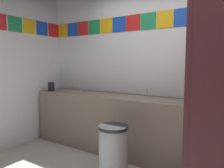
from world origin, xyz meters
The scene contains 7 objects.
wall_back centered at (0.00, 1.51, 1.33)m, with size 4.58×0.09×2.64m.
vanity_counter centered at (-0.94, 1.20, 0.45)m, with size 2.61×0.55×0.89m.
faucet_left centered at (-1.59, 1.29, 0.94)m, with size 0.04×0.10×0.14m.
faucet_right centered at (-0.29, 1.29, 0.94)m, with size 0.04×0.10×0.14m.
soap_dispenser centered at (-2.05, 1.04, 0.97)m, with size 0.09×0.09×0.16m.
stall_divider centered at (0.74, 0.43, 1.03)m, with size 0.92×1.56×2.06m.
trash_bin centered at (-0.39, 0.51, 0.32)m, with size 0.36×0.36×0.65m.
Camera 1 is at (0.95, -1.59, 1.39)m, focal length 34.50 mm.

